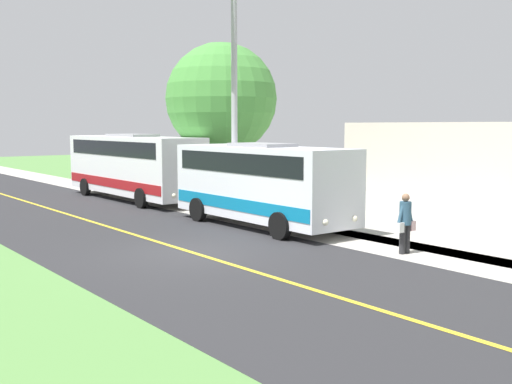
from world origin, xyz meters
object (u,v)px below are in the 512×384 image
(street_light_pole, at_px, (232,96))
(transit_bus_rear, at_px, (133,164))
(tree_curbside, at_px, (221,99))
(shuttle_bus_front, at_px, (262,181))
(pedestrian_with_bags, at_px, (405,221))

(street_light_pole, bearing_deg, transit_bus_rear, -87.09)
(tree_curbside, bearing_deg, shuttle_bus_front, 66.61)
(shuttle_bus_front, relative_size, street_light_pole, 0.91)
(shuttle_bus_front, height_order, transit_bus_rear, transit_bus_rear)
(tree_curbside, bearing_deg, street_light_pole, 60.02)
(street_light_pole, bearing_deg, shuttle_bus_front, 80.41)
(pedestrian_with_bags, xyz_separation_m, street_light_pole, (-0.15, -8.65, 3.87))
(pedestrian_with_bags, height_order, tree_curbside, tree_curbside)
(pedestrian_with_bags, bearing_deg, street_light_pole, -91.00)
(street_light_pole, relative_size, tree_curbside, 1.16)
(street_light_pole, height_order, tree_curbside, street_light_pole)
(shuttle_bus_front, bearing_deg, pedestrian_with_bags, 92.31)
(transit_bus_rear, distance_m, street_light_pole, 8.44)
(shuttle_bus_front, bearing_deg, street_light_pole, -99.59)
(pedestrian_with_bags, bearing_deg, tree_curbside, -101.57)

